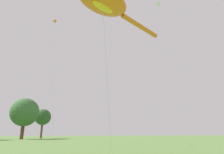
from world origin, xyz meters
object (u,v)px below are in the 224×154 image
object	(u,v)px
big_show_kite	(106,3)
tree_pine_center	(25,112)
small_kite_tiny_distant	(55,37)
small_kite_bird_shape	(161,21)
tree_oak_left	(43,117)

from	to	relation	value
big_show_kite	tree_pine_center	bearing A→B (deg)	-103.76
big_show_kite	small_kite_tiny_distant	bearing A→B (deg)	-101.41
small_kite_bird_shape	tree_pine_center	world-z (taller)	small_kite_bird_shape
small_kite_tiny_distant	tree_oak_left	xyz separation A→B (m)	(-0.89, 43.89, -8.65)
big_show_kite	tree_pine_center	world-z (taller)	big_show_kite
big_show_kite	tree_oak_left	xyz separation A→B (m)	(-4.47, 58.77, -4.76)
tree_oak_left	tree_pine_center	bearing A→B (deg)	-114.31
small_kite_bird_shape	small_kite_tiny_distant	world-z (taller)	small_kite_bird_shape
small_kite_tiny_distant	tree_pine_center	world-z (taller)	small_kite_tiny_distant
tree_oak_left	small_kite_tiny_distant	bearing A→B (deg)	-88.84
small_kite_tiny_distant	small_kite_bird_shape	bearing A→B (deg)	-140.07
big_show_kite	small_kite_bird_shape	world-z (taller)	small_kite_bird_shape
small_kite_bird_shape	tree_pine_center	xyz separation A→B (m)	(-22.84, 36.63, -12.53)
small_kite_tiny_distant	tree_pine_center	size ratio (longest dim) A/B	1.66
tree_pine_center	small_kite_tiny_distant	bearing A→B (deg)	-79.88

